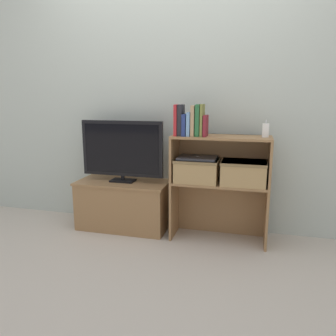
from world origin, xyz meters
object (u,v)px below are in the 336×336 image
object	(u,v)px
book_forest	(198,120)
laptop	(197,158)
book_tan	(194,121)
book_maroon	(206,126)
book_charcoal	(181,120)
tv	(122,150)
baby_monitor	(266,130)
book_crimson	(177,120)
book_navy	(185,125)
book_olive	(202,120)
storage_basket_left	(197,169)
book_skyblue	(190,124)
storage_basket_right	(244,171)
tv_stand	(124,204)

from	to	relation	value
book_forest	laptop	distance (m)	0.32
book_tan	book_maroon	bearing A→B (deg)	0.00
book_charcoal	book_forest	bearing A→B (deg)	-0.00
tv	baby_monitor	bearing A→B (deg)	-1.71
book_crimson	book_maroon	world-z (taller)	book_crimson
book_navy	baby_monitor	world-z (taller)	book_navy
book_olive	storage_basket_left	size ratio (longest dim) A/B	0.71
book_crimson	book_navy	bearing A→B (deg)	-0.00
book_charcoal	book_skyblue	size ratio (longest dim) A/B	1.33
book_crimson	book_tan	distance (m)	0.14
book_skyblue	book_tan	xyz separation A→B (m)	(0.03, 0.00, 0.03)
book_tan	storage_basket_left	xyz separation A→B (m)	(0.03, 0.04, -0.41)
book_charcoal	storage_basket_right	xyz separation A→B (m)	(0.52, 0.04, -0.41)
book_skyblue	book_forest	world-z (taller)	book_forest
book_skyblue	baby_monitor	xyz separation A→B (m)	(0.60, 0.06, -0.04)
book_charcoal	book_olive	bearing A→B (deg)	-0.00
book_navy	book_forest	world-z (taller)	book_forest
book_crimson	baby_monitor	xyz separation A→B (m)	(0.71, 0.06, -0.07)
book_navy	book_maroon	xyz separation A→B (m)	(0.17, 0.00, -0.00)
book_tan	laptop	size ratio (longest dim) A/B	0.77
book_maroon	book_olive	bearing A→B (deg)	180.00
book_olive	baby_monitor	xyz separation A→B (m)	(0.50, 0.06, -0.07)
tv_stand	book_skyblue	world-z (taller)	book_skyblue
book_navy	tv	bearing A→B (deg)	171.27
baby_monitor	storage_basket_left	size ratio (longest dim) A/B	0.38
book_tan	book_maroon	world-z (taller)	book_tan
tv	book_crimson	xyz separation A→B (m)	(0.53, -0.09, 0.28)
book_crimson	book_olive	size ratio (longest dim) A/B	0.98
book_navy	laptop	xyz separation A→B (m)	(0.10, 0.04, -0.28)
tv_stand	book_tan	size ratio (longest dim) A/B	3.45
book_skyblue	book_maroon	size ratio (longest dim) A/B	1.12
storage_basket_left	book_olive	bearing A→B (deg)	-45.18
tv_stand	book_olive	bearing A→B (deg)	-7.22
laptop	book_crimson	bearing A→B (deg)	-166.54
book_charcoal	laptop	bearing A→B (deg)	16.54
book_tan	laptop	bearing A→B (deg)	53.36
tv	baby_monitor	world-z (taller)	baby_monitor
storage_basket_left	tv	bearing A→B (deg)	175.78
tv_stand	book_charcoal	xyz separation A→B (m)	(0.57, -0.09, 0.80)
tv_stand	storage_basket_left	bearing A→B (deg)	-4.35
baby_monitor	tv	bearing A→B (deg)	178.29
book_navy	storage_basket_right	distance (m)	0.61
book_navy	baby_monitor	size ratio (longest dim) A/B	1.28
laptop	book_navy	bearing A→B (deg)	-157.88
book_skyblue	laptop	size ratio (longest dim) A/B	0.60
book_forest	laptop	bearing A→B (deg)	99.50
book_crimson	laptop	bearing A→B (deg)	13.46
book_tan	storage_basket_left	distance (m)	0.41
tv	book_forest	distance (m)	0.77
book_maroon	baby_monitor	world-z (taller)	book_maroon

